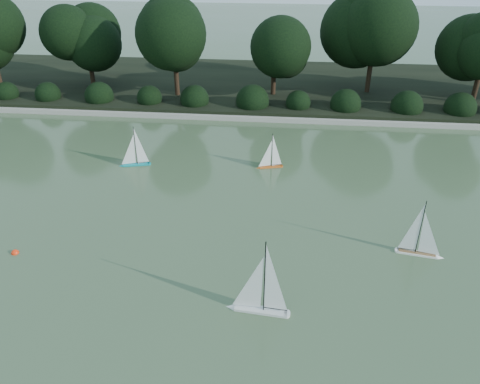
# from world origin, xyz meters

# --- Properties ---
(ground) EXTENTS (80.00, 80.00, 0.00)m
(ground) POSITION_xyz_m (0.00, 0.00, 0.00)
(ground) COLOR #3C5030
(ground) RESTS_ON ground
(pond_coping) EXTENTS (40.00, 0.35, 0.18)m
(pond_coping) POSITION_xyz_m (0.00, 9.00, 0.09)
(pond_coping) COLOR gray
(pond_coping) RESTS_ON ground
(far_bank) EXTENTS (40.00, 8.00, 0.30)m
(far_bank) POSITION_xyz_m (0.00, 13.00, 0.15)
(far_bank) COLOR black
(far_bank) RESTS_ON ground
(tree_line) EXTENTS (26.31, 3.93, 4.39)m
(tree_line) POSITION_xyz_m (1.23, 11.44, 2.64)
(tree_line) COLOR black
(tree_line) RESTS_ON ground
(shrub_hedge) EXTENTS (29.10, 1.10, 1.10)m
(shrub_hedge) POSITION_xyz_m (0.00, 9.90, 0.45)
(shrub_hedge) COLOR black
(shrub_hedge) RESTS_ON ground
(sailboat_white_a) EXTENTS (1.28, 0.32, 1.74)m
(sailboat_white_a) POSITION_xyz_m (1.16, -1.16, 0.27)
(sailboat_white_a) COLOR silver
(sailboat_white_a) RESTS_ON ground
(sailboat_white_b) EXTENTS (1.09, 0.34, 1.48)m
(sailboat_white_b) POSITION_xyz_m (4.76, 0.98, 0.23)
(sailboat_white_b) COLOR white
(sailboat_white_b) RESTS_ON ground
(sailboat_orange) EXTENTS (0.86, 0.34, 1.18)m
(sailboat_orange) POSITION_xyz_m (1.12, 5.04, 0.19)
(sailboat_orange) COLOR #CC5A1E
(sailboat_orange) RESTS_ON ground
(sailboat_teal) EXTENTS (1.00, 0.38, 1.36)m
(sailboat_teal) POSITION_xyz_m (-3.07, 4.78, 0.21)
(sailboat_teal) COLOR #0C9096
(sailboat_teal) RESTS_ON ground
(race_buoy) EXTENTS (0.17, 0.17, 0.17)m
(race_buoy) POSITION_xyz_m (-4.44, 0.12, 0.00)
(race_buoy) COLOR #FF310D
(race_buoy) RESTS_ON ground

